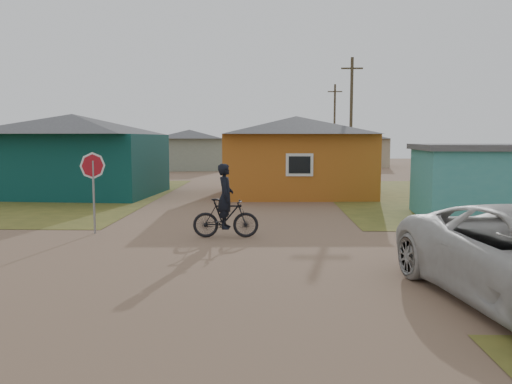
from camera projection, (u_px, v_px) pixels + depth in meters
ground at (217, 264)px, 11.18m from camera, size 120.00×120.00×0.00m
house_teal at (73, 154)px, 24.60m from camera, size 8.93×7.08×4.00m
house_yellow at (296, 155)px, 24.82m from camera, size 7.72×6.76×3.90m
shed_turquoise at (510, 182)px, 17.26m from camera, size 6.71×4.93×2.60m
house_pale_west at (190, 149)px, 44.93m from camera, size 7.04×6.15×3.60m
house_beige_east at (356, 148)px, 50.48m from camera, size 6.95×6.05×3.60m
house_pale_north at (137, 148)px, 57.08m from camera, size 6.28×5.81×3.40m
utility_pole_near at (351, 118)px, 32.44m from camera, size 1.40×0.20×8.00m
utility_pole_far at (334, 125)px, 48.32m from camera, size 1.40×0.20×8.00m
stop_sign at (93, 174)px, 14.54m from camera, size 0.74×0.34×2.40m
cyclist at (226, 211)px, 14.07m from camera, size 1.87×0.68×2.10m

